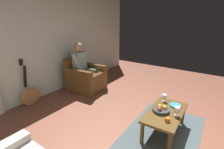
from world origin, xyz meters
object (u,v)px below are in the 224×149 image
(wine_glass_near, at_px, (177,110))
(decorative_dish, at_px, (175,105))
(fruit_bowl, at_px, (161,110))
(person_seated, at_px, (84,65))
(armchair, at_px, (85,78))
(coffee_table, at_px, (165,115))
(guitar, at_px, (30,95))
(wine_glass_far, at_px, (164,97))
(candle_jar, at_px, (167,120))

(wine_glass_near, bearing_deg, decorative_dish, -162.50)
(wine_glass_near, bearing_deg, fruit_bowl, -87.52)
(person_seated, bearing_deg, armchair, 90.00)
(coffee_table, xyz_separation_m, fruit_bowl, (0.04, -0.06, 0.10))
(armchair, xyz_separation_m, person_seated, (0.00, -0.03, 0.36))
(guitar, bearing_deg, fruit_bowl, 104.76)
(armchair, bearing_deg, coffee_table, 71.81)
(fruit_bowl, bearing_deg, decorative_dish, 155.64)
(coffee_table, relative_size, wine_glass_far, 7.01)
(decorative_dish, bearing_deg, wine_glass_near, 17.50)
(guitar, distance_m, candle_jar, 2.88)
(person_seated, height_order, candle_jar, person_seated)
(decorative_dish, height_order, candle_jar, candle_jar)
(guitar, bearing_deg, candle_jar, 99.82)
(coffee_table, relative_size, fruit_bowl, 3.65)
(armchair, bearing_deg, guitar, -23.13)
(armchair, distance_m, wine_glass_near, 2.55)
(wine_glass_near, height_order, candle_jar, wine_glass_near)
(armchair, xyz_separation_m, decorative_dish, (0.27, 2.38, 0.09))
(armchair, relative_size, wine_glass_near, 5.69)
(coffee_table, bearing_deg, fruit_bowl, -55.54)
(fruit_bowl, distance_m, decorative_dish, 0.35)
(person_seated, height_order, wine_glass_near, person_seated)
(guitar, bearing_deg, decorative_dish, 109.93)
(candle_jar, bearing_deg, decorative_dish, -177.05)
(wine_glass_near, relative_size, fruit_bowl, 0.59)
(person_seated, xyz_separation_m, fruit_bowl, (0.59, 2.27, -0.25))
(person_seated, bearing_deg, wine_glass_near, 72.22)
(guitar, xyz_separation_m, wine_glass_near, (-0.71, 2.90, 0.27))
(armchair, xyz_separation_m, wine_glass_far, (0.22, 2.17, 0.17))
(armchair, distance_m, person_seated, 0.36)
(armchair, bearing_deg, candle_jar, 66.76)
(coffee_table, bearing_deg, person_seated, -103.06)
(guitar, xyz_separation_m, candle_jar, (-0.49, 2.84, 0.19))
(fruit_bowl, bearing_deg, person_seated, -104.44)
(person_seated, xyz_separation_m, decorative_dish, (0.27, 2.42, -0.27))
(person_seated, xyz_separation_m, guitar, (1.29, -0.39, -0.45))
(armchair, xyz_separation_m, coffee_table, (0.54, 2.30, 0.02))
(wine_glass_near, distance_m, wine_glass_far, 0.47)
(wine_glass_far, xyz_separation_m, decorative_dish, (0.05, 0.22, -0.08))
(guitar, bearing_deg, person_seated, 163.04)
(person_seated, relative_size, candle_jar, 17.27)
(coffee_table, bearing_deg, candle_jar, 22.80)
(candle_jar, bearing_deg, person_seated, -108.06)
(armchair, height_order, person_seated, person_seated)
(wine_glass_near, height_order, wine_glass_far, wine_glass_near)
(guitar, height_order, decorative_dish, guitar)
(coffee_table, xyz_separation_m, decorative_dish, (-0.27, 0.08, 0.07))
(armchair, relative_size, decorative_dish, 4.55)
(coffee_table, xyz_separation_m, wine_glass_near, (0.03, 0.18, 0.16))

